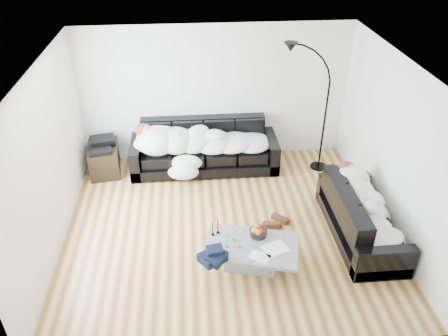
{
  "coord_description": "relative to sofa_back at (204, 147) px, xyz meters",
  "views": [
    {
      "loc": [
        -0.48,
        -5.34,
        4.52
      ],
      "look_at": [
        0.0,
        0.3,
        0.9
      ],
      "focal_mm": 35.0,
      "sensor_mm": 36.0,
      "label": 1
    }
  ],
  "objects": [
    {
      "name": "wall_back",
      "position": [
        0.24,
        0.48,
        0.85
      ],
      "size": [
        5.0,
        0.02,
        2.6
      ],
      "primitive_type": "cube",
      "color": "silver",
      "rests_on": "ground"
    },
    {
      "name": "wine_glass_b",
      "position": [
        0.18,
        -2.65,
        0.02
      ],
      "size": [
        0.08,
        0.08,
        0.19
      ],
      "primitive_type": "cylinder",
      "rotation": [
        0.0,
        0.0,
        0.0
      ],
      "color": "white",
      "rests_on": "coffee_table"
    },
    {
      "name": "newspaper_a",
      "position": [
        0.83,
        -2.75,
        -0.07
      ],
      "size": [
        0.41,
        0.37,
        0.01
      ],
      "primitive_type": "cube",
      "rotation": [
        0.0,
        0.0,
        0.39
      ],
      "color": "silver",
      "rests_on": "coffee_table"
    },
    {
      "name": "candle_left",
      "position": [
        0.0,
        -2.4,
        0.04
      ],
      "size": [
        0.05,
        0.05,
        0.23
      ],
      "primitive_type": "cylinder",
      "rotation": [
        0.0,
        0.0,
        -0.27
      ],
      "color": "maroon",
      "rests_on": "coffee_table"
    },
    {
      "name": "ground",
      "position": [
        0.24,
        -1.77,
        -0.45
      ],
      "size": [
        5.0,
        5.0,
        0.0
      ],
      "primitive_type": "plane",
      "color": "brown",
      "rests_on": "ground"
    },
    {
      "name": "coffee_table",
      "position": [
        0.52,
        -2.65,
        -0.26
      ],
      "size": [
        1.43,
        1.05,
        0.37
      ],
      "primitive_type": "cube",
      "rotation": [
        0.0,
        0.0,
        -0.26
      ],
      "color": "#939699",
      "rests_on": "ground"
    },
    {
      "name": "sleeper_back",
      "position": [
        0.0,
        -0.05,
        0.2
      ],
      "size": [
        2.31,
        0.8,
        0.46
      ],
      "primitive_type": null,
      "color": "white",
      "rests_on": "sofa_back"
    },
    {
      "name": "sleeper_right",
      "position": [
        2.28,
        -2.15,
        0.18
      ],
      "size": [
        0.71,
        1.68,
        0.41
      ],
      "primitive_type": null,
      "rotation": [
        0.0,
        0.0,
        1.57
      ],
      "color": "white",
      "rests_on": "sofa_right"
    },
    {
      "name": "stereo",
      "position": [
        -1.88,
        0.02,
        0.15
      ],
      "size": [
        0.5,
        0.43,
        0.13
      ],
      "primitive_type": "cube",
      "rotation": [
        0.0,
        0.0,
        0.22
      ],
      "color": "black",
      "rests_on": "av_cabinet"
    },
    {
      "name": "wall_left",
      "position": [
        -2.26,
        -1.77,
        0.85
      ],
      "size": [
        0.02,
        4.5,
        2.6
      ],
      "primitive_type": "cube",
      "color": "silver",
      "rests_on": "ground"
    },
    {
      "name": "wall_right",
      "position": [
        2.74,
        -1.77,
        0.85
      ],
      "size": [
        0.02,
        4.5,
        2.6
      ],
      "primitive_type": "cube",
      "color": "silver",
      "rests_on": "ground"
    },
    {
      "name": "wine_glass_a",
      "position": [
        0.3,
        -2.54,
        0.02
      ],
      "size": [
        0.09,
        0.09,
        0.19
      ],
      "primitive_type": "cylinder",
      "rotation": [
        0.0,
        0.0,
        -0.12
      ],
      "color": "white",
      "rests_on": "coffee_table"
    },
    {
      "name": "wine_glass_c",
      "position": [
        0.35,
        -2.68,
        0.02
      ],
      "size": [
        0.1,
        0.1,
        0.18
      ],
      "primitive_type": "cylinder",
      "rotation": [
        0.0,
        0.0,
        -0.3
      ],
      "color": "white",
      "rests_on": "coffee_table"
    },
    {
      "name": "newspaper_b",
      "position": [
        0.6,
        -2.89,
        -0.07
      ],
      "size": [
        0.32,
        0.3,
        0.01
      ],
      "primitive_type": "cube",
      "rotation": [
        0.0,
        0.0,
        -0.58
      ],
      "color": "silver",
      "rests_on": "coffee_table"
    },
    {
      "name": "av_cabinet",
      "position": [
        -1.88,
        0.02,
        -0.18
      ],
      "size": [
        0.63,
        0.84,
        0.53
      ],
      "primitive_type": "cube",
      "rotation": [
        0.0,
        0.0,
        0.13
      ],
      "color": "black",
      "rests_on": "ground"
    },
    {
      "name": "ceiling",
      "position": [
        0.24,
        -1.77,
        2.15
      ],
      "size": [
        5.0,
        5.0,
        0.0
      ],
      "primitive_type": "plane",
      "color": "white",
      "rests_on": "ground"
    },
    {
      "name": "candle_right",
      "position": [
        0.08,
        -2.36,
        0.05
      ],
      "size": [
        0.05,
        0.05,
        0.25
      ],
      "primitive_type": "cylinder",
      "rotation": [
        0.0,
        0.0,
        0.12
      ],
      "color": "maroon",
      "rests_on": "coffee_table"
    },
    {
      "name": "sofa_back",
      "position": [
        0.0,
        0.0,
        0.0
      ],
      "size": [
        2.73,
        0.95,
        0.89
      ],
      "primitive_type": "cube",
      "color": "black",
      "rests_on": "ground"
    },
    {
      "name": "sofa_right",
      "position": [
        2.28,
        -2.15,
        -0.05
      ],
      "size": [
        0.84,
        1.96,
        0.79
      ],
      "primitive_type": "cube",
      "rotation": [
        0.0,
        0.0,
        1.57
      ],
      "color": "black",
      "rests_on": "ground"
    },
    {
      "name": "floor_lamp",
      "position": [
        2.18,
        -0.18,
        0.63
      ],
      "size": [
        0.83,
        0.49,
        2.15
      ],
      "primitive_type": null,
      "rotation": [
        0.0,
        0.0,
        0.24
      ],
      "color": "black",
      "rests_on": "ground"
    },
    {
      "name": "fruit_bowl",
      "position": [
        0.65,
        -2.45,
        0.0
      ],
      "size": [
        0.28,
        0.28,
        0.15
      ],
      "primitive_type": "cylinder",
      "rotation": [
        0.0,
        0.0,
        -0.12
      ],
      "color": "white",
      "rests_on": "coffee_table"
    },
    {
      "name": "navy_jacket",
      "position": [
        0.01,
        -2.95,
        0.1
      ],
      "size": [
        0.46,
        0.44,
        0.18
      ],
      "primitive_type": null,
      "rotation": [
        0.0,
        0.0,
        0.55
      ],
      "color": "black",
      "rests_on": "coffee_table"
    },
    {
      "name": "teal_cushion",
      "position": [
        2.22,
        -1.54,
        0.27
      ],
      "size": [
        0.42,
        0.38,
        0.2
      ],
      "primitive_type": "ellipsoid",
      "rotation": [
        0.0,
        0.0,
        0.24
      ],
      "color": "#0C564D",
      "rests_on": "sofa_right"
    },
    {
      "name": "shoes",
      "position": [
        1.04,
        -1.81,
        -0.39
      ],
      "size": [
        0.55,
        0.47,
        0.11
      ],
      "primitive_type": null,
      "rotation": [
        0.0,
        0.0,
        -0.33
      ],
      "color": "#472311",
      "rests_on": "ground"
    }
  ]
}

